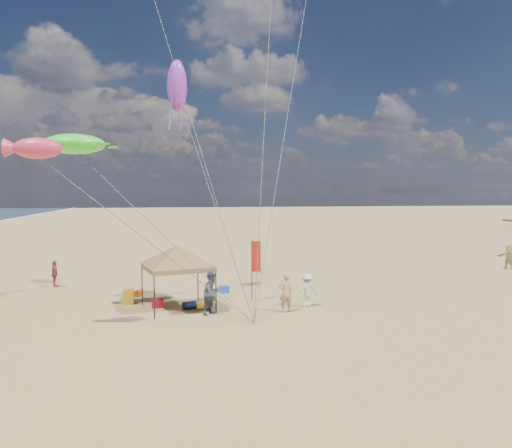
# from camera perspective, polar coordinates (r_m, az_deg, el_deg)

# --- Properties ---
(ground) EXTENTS (280.00, 280.00, 0.00)m
(ground) POSITION_cam_1_polar(r_m,az_deg,el_deg) (19.98, 1.45, -12.12)
(ground) COLOR tan
(ground) RESTS_ON ground
(canopy_tent) EXTENTS (5.49, 5.49, 3.49)m
(canopy_tent) POSITION_cam_1_polar(r_m,az_deg,el_deg) (22.70, -9.30, -2.74)
(canopy_tent) COLOR black
(canopy_tent) RESTS_ON ground
(feather_flag) EXTENTS (0.47, 0.04, 3.09)m
(feather_flag) POSITION_cam_1_polar(r_m,az_deg,el_deg) (24.14, -0.12, -4.31)
(feather_flag) COLOR black
(feather_flag) RESTS_ON ground
(cooler_red) EXTENTS (0.54, 0.38, 0.38)m
(cooler_red) POSITION_cam_1_polar(r_m,az_deg,el_deg) (23.56, -11.57, -9.23)
(cooler_red) COLOR #B60E1E
(cooler_red) RESTS_ON ground
(cooler_blue) EXTENTS (0.54, 0.38, 0.38)m
(cooler_blue) POSITION_cam_1_polar(r_m,az_deg,el_deg) (26.34, -3.80, -7.75)
(cooler_blue) COLOR blue
(cooler_blue) RESTS_ON ground
(bag_navy) EXTENTS (0.69, 0.54, 0.36)m
(bag_navy) POSITION_cam_1_polar(r_m,az_deg,el_deg) (23.02, -7.91, -9.53)
(bag_navy) COLOR #0B1634
(bag_navy) RESTS_ON ground
(bag_orange) EXTENTS (0.54, 0.69, 0.36)m
(bag_orange) POSITION_cam_1_polar(r_m,az_deg,el_deg) (26.26, -13.66, -7.91)
(bag_orange) COLOR #E35D0C
(bag_orange) RESTS_ON ground
(chair_green) EXTENTS (0.50, 0.50, 0.70)m
(chair_green) POSITION_cam_1_polar(r_m,az_deg,el_deg) (23.97, -5.55, -8.55)
(chair_green) COLOR #157821
(chair_green) RESTS_ON ground
(chair_yellow) EXTENTS (0.50, 0.50, 0.70)m
(chair_yellow) POSITION_cam_1_polar(r_m,az_deg,el_deg) (24.59, -14.88, -8.34)
(chair_yellow) COLOR yellow
(chair_yellow) RESTS_ON ground
(crate_grey) EXTENTS (0.34, 0.30, 0.28)m
(crate_grey) POSITION_cam_1_polar(r_m,az_deg,el_deg) (22.56, -5.12, -9.89)
(crate_grey) COLOR slate
(crate_grey) RESTS_ON ground
(beach_cart) EXTENTS (0.90, 0.50, 0.24)m
(beach_cart) POSITION_cam_1_polar(r_m,az_deg,el_deg) (22.95, -5.82, -9.50)
(beach_cart) COLOR yellow
(beach_cart) RESTS_ON ground
(person_near_a) EXTENTS (0.70, 0.50, 1.80)m
(person_near_a) POSITION_cam_1_polar(r_m,az_deg,el_deg) (22.15, 3.53, -8.12)
(person_near_a) COLOR tan
(person_near_a) RESTS_ON ground
(person_near_b) EXTENTS (1.18, 1.17, 1.93)m
(person_near_b) POSITION_cam_1_polar(r_m,az_deg,el_deg) (21.80, -5.22, -8.16)
(person_near_b) COLOR #3E4255
(person_near_b) RESTS_ON ground
(person_near_c) EXTENTS (1.07, 0.65, 1.61)m
(person_near_c) POSITION_cam_1_polar(r_m,az_deg,el_deg) (23.22, 6.06, -7.81)
(person_near_c) COLOR silver
(person_near_c) RESTS_ON ground
(person_far_a) EXTENTS (0.70, 0.98, 1.54)m
(person_far_a) POSITION_cam_1_polar(r_m,az_deg,el_deg) (30.04, -22.74, -5.47)
(person_far_a) COLOR #9B3B41
(person_far_a) RESTS_ON ground
(person_far_c) EXTENTS (1.43, 1.53, 1.71)m
(person_far_c) POSITION_cam_1_polar(r_m,az_deg,el_deg) (38.32, 27.78, -3.50)
(person_far_c) COLOR tan
(person_far_c) RESTS_ON ground
(turtle_kite) EXTENTS (2.88, 2.36, 0.92)m
(turtle_kite) POSITION_cam_1_polar(r_m,az_deg,el_deg) (23.81, -20.70, 8.85)
(turtle_kite) COLOR #37F932
(turtle_kite) RESTS_ON ground
(fish_kite) EXTENTS (1.90, 1.15, 0.80)m
(fish_kite) POSITION_cam_1_polar(r_m,az_deg,el_deg) (19.91, -24.47, 8.18)
(fish_kite) COLOR #DB3456
(fish_kite) RESTS_ON ground
(squid_kite) EXTENTS (1.21, 1.21, 2.63)m
(squid_kite) POSITION_cam_1_polar(r_m,az_deg,el_deg) (25.82, -9.34, 15.86)
(squid_kite) COLOR purple
(squid_kite) RESTS_ON ground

